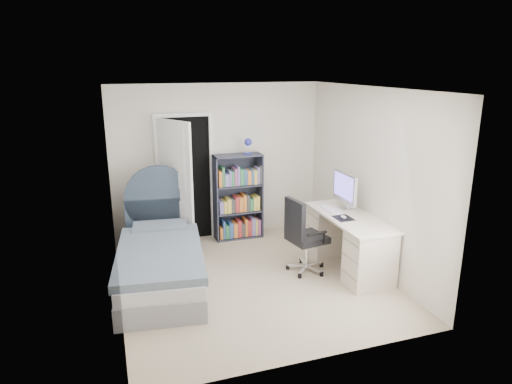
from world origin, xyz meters
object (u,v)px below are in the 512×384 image
object	(u,v)px
office_chair	(302,232)
desk	(348,239)
nightstand	(145,225)
bed	(161,259)
floor_lamp	(160,216)
bookcase	(239,200)

from	to	relation	value
office_chair	desk	bearing A→B (deg)	-6.28
desk	office_chair	world-z (taller)	desk
nightstand	desk	size ratio (longest dim) A/B	0.37
bed	floor_lamp	xyz separation A→B (m)	(0.14, 1.12, 0.22)
desk	office_chair	bearing A→B (deg)	173.72
floor_lamp	bed	bearing A→B (deg)	-97.07
desk	office_chair	distance (m)	0.69
nightstand	bed	bearing A→B (deg)	-85.76
floor_lamp	office_chair	distance (m)	2.27
bed	nightstand	bearing A→B (deg)	94.24
bed	office_chair	bearing A→B (deg)	-10.22
bookcase	desk	world-z (taller)	bookcase
bookcase	floor_lamp	bearing A→B (deg)	-175.98
bookcase	nightstand	bearing A→B (deg)	-178.53
desk	floor_lamp	bearing A→B (deg)	147.40
bookcase	office_chair	world-z (taller)	bookcase
bed	floor_lamp	distance (m)	1.15
nightstand	desk	bearing A→B (deg)	-31.14
bed	bookcase	size ratio (longest dim) A/B	1.40
floor_lamp	bookcase	xyz separation A→B (m)	(1.29, 0.09, 0.11)
bed	office_chair	size ratio (longest dim) A/B	2.19
desk	nightstand	bearing A→B (deg)	148.86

